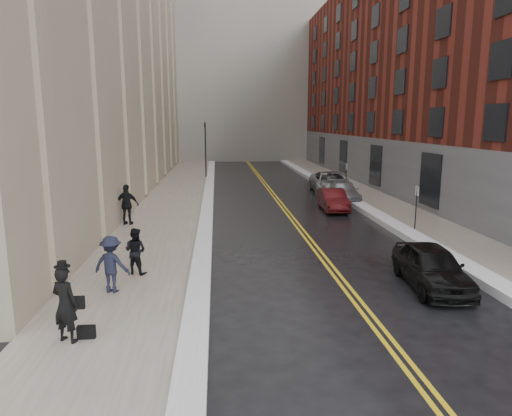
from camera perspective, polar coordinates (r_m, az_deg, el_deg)
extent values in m
plane|color=black|center=(13.83, 2.08, -11.54)|extent=(160.00, 160.00, 0.00)
cube|color=gray|center=(29.31, -10.55, 0.41)|extent=(4.00, 64.00, 0.15)
cube|color=gray|center=(31.03, 15.10, 0.79)|extent=(3.00, 64.00, 0.15)
cube|color=gold|center=(29.44, 2.90, 0.48)|extent=(0.12, 64.00, 0.01)
cube|color=gold|center=(29.48, 3.36, 0.49)|extent=(0.12, 64.00, 0.01)
cube|color=white|center=(29.16, -6.05, 0.59)|extent=(0.70, 60.80, 0.26)
cube|color=white|center=(30.43, 11.83, 0.88)|extent=(0.85, 60.80, 0.30)
cube|color=maroon|center=(40.66, 23.98, 15.16)|extent=(14.00, 50.00, 18.00)
cube|color=slate|center=(81.96, 6.65, 22.48)|extent=(22.00, 18.00, 44.00)
cylinder|color=black|center=(42.79, -6.32, 7.14)|extent=(0.12, 0.12, 5.20)
imported|color=black|center=(42.72, -6.38, 9.82)|extent=(0.18, 0.15, 0.90)
cylinder|color=black|center=(23.15, 19.37, -0.18)|extent=(0.06, 0.06, 2.20)
cube|color=white|center=(23.00, 19.50, 2.02)|extent=(0.02, 0.35, 0.45)
cylinder|color=black|center=(34.30, 11.19, 3.61)|extent=(0.06, 0.06, 2.20)
cube|color=white|center=(34.20, 11.25, 5.10)|extent=(0.02, 0.35, 0.45)
imported|color=black|center=(15.70, 21.10, -6.85)|extent=(1.98, 4.18, 1.38)
imported|color=#420B0D|center=(27.69, 9.59, 1.03)|extent=(1.54, 3.94, 1.28)
imported|color=#9D9FA4|center=(30.97, 10.85, 2.01)|extent=(2.15, 4.53, 1.28)
imported|color=#9A9DA1|center=(34.29, 9.29, 3.15)|extent=(3.11, 5.90, 1.58)
imported|color=black|center=(11.70, -22.75, -11.05)|extent=(0.79, 0.68, 1.83)
imported|color=black|center=(15.99, -14.84, -5.21)|extent=(0.95, 0.85, 1.59)
imported|color=black|center=(14.50, -17.63, -6.71)|extent=(1.27, 0.95, 1.74)
imported|color=black|center=(23.64, -15.81, 0.41)|extent=(1.27, 0.72, 2.03)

